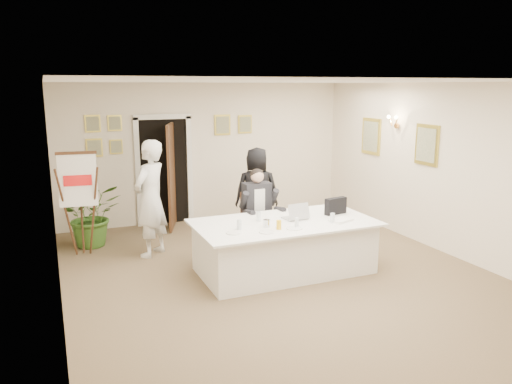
{
  "coord_description": "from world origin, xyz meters",
  "views": [
    {
      "loc": [
        -3.01,
        -6.3,
        2.75
      ],
      "look_at": [
        -0.11,
        0.6,
        1.14
      ],
      "focal_mm": 35.0,
      "sensor_mm": 36.0,
      "label": 1
    }
  ],
  "objects_px": {
    "laptop": "(295,210)",
    "laptop_bag": "(336,206)",
    "seated_man": "(258,211)",
    "paper_stack": "(341,220)",
    "steel_jug": "(267,223)",
    "flip_chart": "(80,209)",
    "standing_woman": "(257,192)",
    "oj_glass": "(279,225)",
    "standing_man": "(151,199)",
    "conference_table": "(284,246)",
    "potted_palm": "(92,215)"
  },
  "relations": [
    {
      "from": "standing_woman",
      "to": "steel_jug",
      "type": "xyz_separation_m",
      "value": [
        -0.73,
        -2.07,
        0.01
      ]
    },
    {
      "from": "oj_glass",
      "to": "steel_jug",
      "type": "bearing_deg",
      "value": 124.38
    },
    {
      "from": "laptop",
      "to": "paper_stack",
      "type": "distance_m",
      "value": 0.7
    },
    {
      "from": "standing_woman",
      "to": "standing_man",
      "type": "bearing_deg",
      "value": 29.87
    },
    {
      "from": "oj_glass",
      "to": "flip_chart",
      "type": "bearing_deg",
      "value": 137.75
    },
    {
      "from": "laptop",
      "to": "steel_jug",
      "type": "xyz_separation_m",
      "value": [
        -0.59,
        -0.27,
        -0.08
      ]
    },
    {
      "from": "flip_chart",
      "to": "standing_woman",
      "type": "relative_size",
      "value": 1.03
    },
    {
      "from": "laptop",
      "to": "laptop_bag",
      "type": "distance_m",
      "value": 0.71
    },
    {
      "from": "steel_jug",
      "to": "flip_chart",
      "type": "bearing_deg",
      "value": 138.59
    },
    {
      "from": "conference_table",
      "to": "standing_man",
      "type": "distance_m",
      "value": 2.32
    },
    {
      "from": "standing_man",
      "to": "paper_stack",
      "type": "relative_size",
      "value": 5.93
    },
    {
      "from": "standing_man",
      "to": "standing_woman",
      "type": "relative_size",
      "value": 1.16
    },
    {
      "from": "standing_woman",
      "to": "laptop_bag",
      "type": "distance_m",
      "value": 1.9
    },
    {
      "from": "potted_palm",
      "to": "paper_stack",
      "type": "relative_size",
      "value": 3.42
    },
    {
      "from": "paper_stack",
      "to": "flip_chart",
      "type": "bearing_deg",
      "value": 147.72
    },
    {
      "from": "laptop",
      "to": "flip_chart",
      "type": "bearing_deg",
      "value": 142.83
    },
    {
      "from": "standing_man",
      "to": "oj_glass",
      "type": "height_order",
      "value": "standing_man"
    },
    {
      "from": "potted_palm",
      "to": "paper_stack",
      "type": "distance_m",
      "value": 4.29
    },
    {
      "from": "flip_chart",
      "to": "laptop_bag",
      "type": "height_order",
      "value": "flip_chart"
    },
    {
      "from": "standing_woman",
      "to": "potted_palm",
      "type": "distance_m",
      "value": 2.95
    },
    {
      "from": "standing_man",
      "to": "seated_man",
      "type": "bearing_deg",
      "value": 118.21
    },
    {
      "from": "conference_table",
      "to": "standing_man",
      "type": "bearing_deg",
      "value": 138.09
    },
    {
      "from": "paper_stack",
      "to": "steel_jug",
      "type": "bearing_deg",
      "value": 173.45
    },
    {
      "from": "seated_man",
      "to": "laptop_bag",
      "type": "distance_m",
      "value": 1.31
    },
    {
      "from": "conference_table",
      "to": "seated_man",
      "type": "bearing_deg",
      "value": 90.83
    },
    {
      "from": "standing_woman",
      "to": "flip_chart",
      "type": "bearing_deg",
      "value": 18.42
    },
    {
      "from": "flip_chart",
      "to": "paper_stack",
      "type": "distance_m",
      "value": 4.16
    },
    {
      "from": "seated_man",
      "to": "steel_jug",
      "type": "height_order",
      "value": "seated_man"
    },
    {
      "from": "seated_man",
      "to": "paper_stack",
      "type": "relative_size",
      "value": 4.45
    },
    {
      "from": "seated_man",
      "to": "oj_glass",
      "type": "distance_m",
      "value": 1.33
    },
    {
      "from": "standing_man",
      "to": "paper_stack",
      "type": "xyz_separation_m",
      "value": [
        2.46,
        -1.8,
        -0.16
      ]
    },
    {
      "from": "conference_table",
      "to": "flip_chart",
      "type": "bearing_deg",
      "value": 144.88
    },
    {
      "from": "standing_man",
      "to": "potted_palm",
      "type": "xyz_separation_m",
      "value": [
        -0.86,
        0.9,
        -0.4
      ]
    },
    {
      "from": "laptop",
      "to": "oj_glass",
      "type": "height_order",
      "value": "laptop"
    },
    {
      "from": "oj_glass",
      "to": "standing_woman",
      "type": "bearing_deg",
      "value": 74.65
    },
    {
      "from": "seated_man",
      "to": "laptop",
      "type": "bearing_deg",
      "value": -86.1
    },
    {
      "from": "flip_chart",
      "to": "potted_palm",
      "type": "bearing_deg",
      "value": 66.98
    },
    {
      "from": "laptop_bag",
      "to": "paper_stack",
      "type": "relative_size",
      "value": 1.15
    },
    {
      "from": "conference_table",
      "to": "oj_glass",
      "type": "bearing_deg",
      "value": -127.22
    },
    {
      "from": "seated_man",
      "to": "steel_jug",
      "type": "xyz_separation_m",
      "value": [
        -0.35,
        -1.14,
        0.11
      ]
    },
    {
      "from": "standing_woman",
      "to": "laptop_bag",
      "type": "bearing_deg",
      "value": 126.1
    },
    {
      "from": "conference_table",
      "to": "steel_jug",
      "type": "xyz_separation_m",
      "value": [
        -0.37,
        -0.17,
        0.44
      ]
    },
    {
      "from": "paper_stack",
      "to": "standing_man",
      "type": "bearing_deg",
      "value": 143.74
    },
    {
      "from": "paper_stack",
      "to": "steel_jug",
      "type": "distance_m",
      "value": 1.16
    },
    {
      "from": "standing_man",
      "to": "laptop",
      "type": "bearing_deg",
      "value": 99.46
    },
    {
      "from": "standing_man",
      "to": "laptop",
      "type": "distance_m",
      "value": 2.36
    },
    {
      "from": "conference_table",
      "to": "laptop",
      "type": "height_order",
      "value": "laptop"
    },
    {
      "from": "seated_man",
      "to": "standing_man",
      "type": "height_order",
      "value": "standing_man"
    },
    {
      "from": "conference_table",
      "to": "standing_woman",
      "type": "distance_m",
      "value": 1.99
    },
    {
      "from": "seated_man",
      "to": "paper_stack",
      "type": "xyz_separation_m",
      "value": [
        0.8,
        -1.27,
        0.08
      ]
    }
  ]
}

